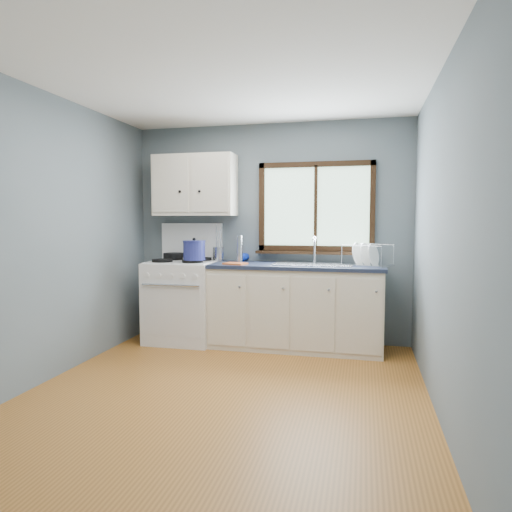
% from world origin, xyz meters
% --- Properties ---
extents(floor, '(3.20, 3.60, 0.02)m').
position_xyz_m(floor, '(0.00, 0.00, -0.01)').
color(floor, '#A56527').
rests_on(floor, ground).
extents(ceiling, '(3.20, 3.60, 0.02)m').
position_xyz_m(ceiling, '(0.00, 0.00, 2.51)').
color(ceiling, white).
rests_on(ceiling, wall_back).
extents(wall_back, '(3.20, 0.02, 2.50)m').
position_xyz_m(wall_back, '(0.00, 1.81, 1.25)').
color(wall_back, slate).
rests_on(wall_back, ground).
extents(wall_front, '(3.20, 0.02, 2.50)m').
position_xyz_m(wall_front, '(0.00, -1.81, 1.25)').
color(wall_front, slate).
rests_on(wall_front, ground).
extents(wall_left, '(0.02, 3.60, 2.50)m').
position_xyz_m(wall_left, '(-1.61, 0.00, 1.25)').
color(wall_left, slate).
rests_on(wall_left, ground).
extents(wall_right, '(0.02, 3.60, 2.50)m').
position_xyz_m(wall_right, '(1.61, 0.00, 1.25)').
color(wall_right, slate).
rests_on(wall_right, ground).
extents(gas_range, '(0.76, 0.69, 1.36)m').
position_xyz_m(gas_range, '(-0.95, 1.47, 0.49)').
color(gas_range, white).
rests_on(gas_range, floor).
extents(base_cabinets, '(1.85, 0.60, 0.88)m').
position_xyz_m(base_cabinets, '(0.36, 1.49, 0.41)').
color(base_cabinets, beige).
rests_on(base_cabinets, floor).
extents(countertop, '(1.89, 0.64, 0.04)m').
position_xyz_m(countertop, '(0.36, 1.49, 0.90)').
color(countertop, '#181F31').
rests_on(countertop, base_cabinets).
extents(sink, '(0.84, 0.46, 0.44)m').
position_xyz_m(sink, '(0.54, 1.49, 0.86)').
color(sink, silver).
rests_on(sink, countertop).
extents(window, '(1.36, 0.10, 1.03)m').
position_xyz_m(window, '(0.54, 1.77, 1.48)').
color(window, '#9EC6A8').
rests_on(window, wall_back).
extents(upper_cabinets, '(0.95, 0.35, 0.70)m').
position_xyz_m(upper_cabinets, '(-0.85, 1.63, 1.80)').
color(upper_cabinets, beige).
rests_on(upper_cabinets, wall_back).
extents(skillet, '(0.38, 0.26, 0.05)m').
position_xyz_m(skillet, '(-1.12, 1.61, 0.98)').
color(skillet, black).
rests_on(skillet, gas_range).
extents(stockpot, '(0.31, 0.31, 0.24)m').
position_xyz_m(stockpot, '(-0.75, 1.32, 1.07)').
color(stockpot, navy).
rests_on(stockpot, gas_range).
extents(utensil_crock, '(0.16, 0.16, 0.42)m').
position_xyz_m(utensil_crock, '(-0.57, 1.64, 1.01)').
color(utensil_crock, silver).
rests_on(utensil_crock, countertop).
extents(thermos, '(0.09, 0.09, 0.30)m').
position_xyz_m(thermos, '(-0.30, 1.57, 1.07)').
color(thermos, silver).
rests_on(thermos, countertop).
extents(soap_bottle, '(0.11, 0.11, 0.24)m').
position_xyz_m(soap_bottle, '(-0.31, 1.67, 1.04)').
color(soap_bottle, '#0D2CBA').
rests_on(soap_bottle, countertop).
extents(dish_towel, '(0.27, 0.22, 0.02)m').
position_xyz_m(dish_towel, '(-0.28, 1.33, 0.93)').
color(dish_towel, '#C25525').
rests_on(dish_towel, countertop).
extents(dish_rack, '(0.56, 0.51, 0.24)m').
position_xyz_m(dish_rack, '(1.10, 1.52, 0.98)').
color(dish_rack, silver).
rests_on(dish_rack, countertop).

